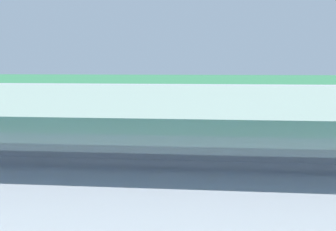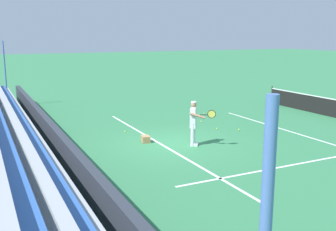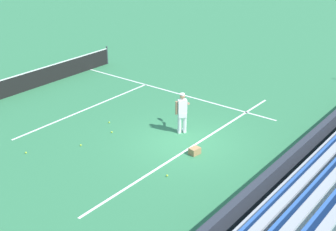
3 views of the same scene
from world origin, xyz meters
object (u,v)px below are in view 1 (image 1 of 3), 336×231
Objects in this scene: tennis_ball_on_baseline at (148,124)px; tennis_ball_near_player at (102,119)px; ball_box_cardboard at (149,141)px; tennis_ball_far_left at (108,143)px; tennis_player at (176,119)px; tennis_ball_stray_back at (215,127)px; tennis_ball_midcourt at (159,122)px; tennis_net at (173,101)px; tennis_ball_toward_net at (123,124)px.

tennis_ball_near_player is (-3.27, 1.31, 0.00)m from tennis_ball_on_baseline.
ball_box_cardboard is 1.92m from tennis_ball_far_left.
tennis_player is 2.96m from tennis_ball_stray_back.
tennis_ball_midcourt is 3.94m from tennis_ball_near_player.
tennis_ball_stray_back is at bearing -13.58° from tennis_ball_near_player.
tennis_ball_on_baseline is at bearing 173.56° from tennis_ball_stray_back.
tennis_ball_near_player is at bearing -128.77° from tennis_net.
tennis_net is (-2.84, 7.30, 0.46)m from tennis_ball_stray_back.
tennis_ball_midcourt is 1.00× the size of tennis_ball_on_baseline.
tennis_ball_midcourt and tennis_ball_near_player have the same top height.
tennis_ball_far_left is 1.00× the size of tennis_ball_near_player.
tennis_player reaches higher than tennis_ball_stray_back.
tennis_net reaches higher than tennis_ball_near_player.
tennis_ball_far_left is at bearing -108.55° from tennis_ball_on_baseline.
ball_box_cardboard reaches higher than tennis_ball_on_baseline.
ball_box_cardboard is 6.06× the size of tennis_ball_midcourt.
tennis_ball_toward_net is 5.63m from tennis_ball_stray_back.
tennis_player is 4.24m from tennis_ball_toward_net.
tennis_ball_far_left and tennis_ball_on_baseline have the same top height.
tennis_net reaches higher than tennis_ball_toward_net.
ball_box_cardboard is at bearing -90.45° from tennis_ball_midcourt.
tennis_ball_stray_back is 6.35m from tennis_ball_far_left.
ball_box_cardboard reaches higher than tennis_ball_near_player.
tennis_ball_far_left is 5.58m from tennis_ball_near_player.
tennis_ball_toward_net is at bearing 174.05° from tennis_ball_stray_back.
tennis_player is 3.35m from tennis_ball_midcourt.
tennis_net reaches higher than tennis_ball_stray_back.
tennis_net is at bearing 84.86° from tennis_ball_midcourt.
tennis_ball_midcourt is (-3.39, 1.22, 0.00)m from tennis_ball_stray_back.
tennis_ball_on_baseline is at bearing -21.76° from tennis_ball_near_player.
tennis_player reaches higher than tennis_ball_far_left.
tennis_ball_stray_back is 4.04m from tennis_ball_on_baseline.
tennis_player is 25.98× the size of tennis_ball_far_left.
tennis_ball_toward_net and tennis_ball_stray_back have the same top height.
tennis_ball_toward_net is 2.06m from tennis_ball_near_player.
tennis_ball_toward_net is 1.00× the size of tennis_ball_on_baseline.
tennis_ball_stray_back is (5.60, -0.58, 0.00)m from tennis_ball_toward_net.
tennis_ball_near_player is at bearing 145.12° from tennis_ball_toward_net.
tennis_ball_on_baseline is at bearing 71.45° from tennis_ball_far_left.
tennis_ball_on_baseline is 1.00× the size of tennis_ball_near_player.
tennis_net is at bearing 80.26° from tennis_ball_on_baseline.
tennis_ball_stray_back is at bearing 43.87° from ball_box_cardboard.
tennis_ball_stray_back and tennis_ball_midcourt have the same top height.
tennis_ball_midcourt is at bearing 50.65° from tennis_ball_on_baseline.
tennis_ball_far_left is at bearing -151.98° from tennis_player.
tennis_ball_midcourt is at bearing 16.00° from tennis_ball_toward_net.
tennis_ball_stray_back is 1.00× the size of tennis_ball_midcourt.
tennis_ball_stray_back is at bearing -6.44° from tennis_ball_on_baseline.
tennis_ball_far_left is at bearing -112.53° from tennis_ball_midcourt.
tennis_net is at bearing 76.98° from tennis_ball_far_left.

